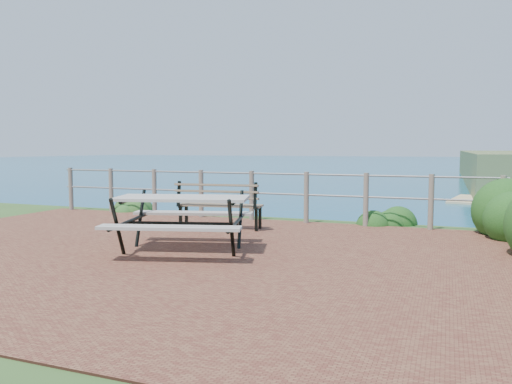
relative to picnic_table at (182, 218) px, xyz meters
The scene contains 8 objects.
ground 0.56m from the picnic_table, 155.19° to the right, with size 10.00×7.00×0.12m, color brown.
ocean 199.90m from the picnic_table, 90.07° to the left, with size 1200.00×1200.00×0.00m, color #167184.
safety_railing 3.25m from the picnic_table, 94.02° to the left, with size 9.40×0.10×1.00m.
picnic_table is the anchor object (origin of this frame).
park_bench 2.06m from the picnic_table, 100.16° to the left, with size 1.58×0.58×0.87m.
shrub_right_edge 5.33m from the picnic_table, 34.46° to the left, with size 1.16×1.16×1.66m, color #163E13.
shrub_lip_west 5.09m from the picnic_table, 133.69° to the left, with size 0.82×0.82×0.59m, color #2C5921.
shrub_lip_east 4.50m from the picnic_table, 57.83° to the left, with size 0.85×0.85×0.62m, color #163E13.
Camera 1 is at (3.71, -6.04, 1.48)m, focal length 35.00 mm.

